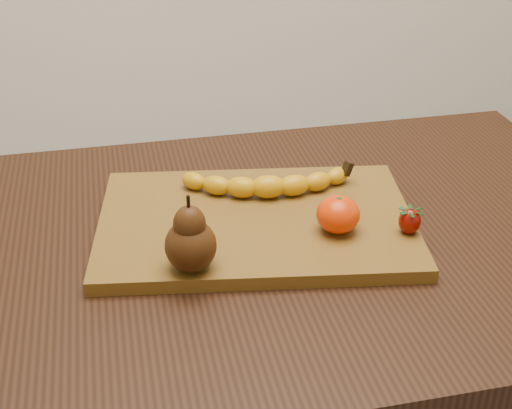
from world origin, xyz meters
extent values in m
cube|color=black|center=(0.00, 0.00, 0.74)|extent=(1.00, 0.70, 0.04)
cylinder|color=black|center=(-0.45, 0.30, 0.36)|extent=(0.05, 0.05, 0.72)
cylinder|color=black|center=(0.45, 0.30, 0.36)|extent=(0.05, 0.05, 0.72)
cube|color=brown|center=(-0.06, 0.02, 0.77)|extent=(0.49, 0.36, 0.02)
ellipsoid|color=#EE3402|center=(0.04, -0.04, 0.81)|extent=(0.08, 0.08, 0.05)
camera|label=1|loc=(-0.25, -0.84, 1.31)|focal=50.00mm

